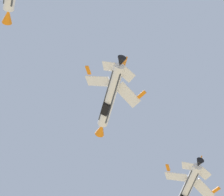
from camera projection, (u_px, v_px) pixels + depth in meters
The scene contains 2 objects.
fighter_jet_lead at pixel (187, 190), 97.59m from camera, with size 9.87×15.93×5.00m.
fighter_jet_left_wing at pixel (110, 97), 84.98m from camera, with size 9.78×15.93×5.09m.
Camera 1 is at (-4.14, -5.78, 2.00)m, focal length 85.27 mm.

